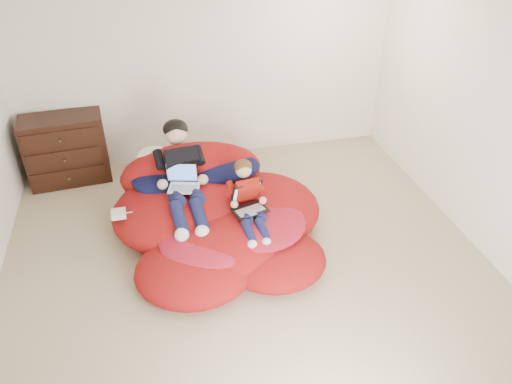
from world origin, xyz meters
The scene contains 9 objects.
room_shell centered at (0.00, 0.00, 0.22)m, with size 5.10×5.10×2.77m.
dresser centered at (-1.89, 2.23, 0.45)m, with size 1.03×0.60×0.90m.
beanbag_pile centered at (-0.23, 0.66, 0.25)m, with size 2.35×2.33×0.87m.
cream_pillow centered at (-0.81, 1.46, 0.62)m, with size 0.40×0.26×0.26m, color white.
older_boy centered at (-0.54, 0.91, 0.71)m, with size 0.41×1.29×0.82m.
younger_boy centered at (0.09, 0.41, 0.59)m, with size 0.29×0.88×0.59m.
laptop_white centered at (-0.54, 0.80, 0.64)m, with size 0.37×0.35×0.24m.
laptop_black centered at (0.09, 0.38, 0.55)m, with size 0.40×0.42×0.25m.
power_adapter centered at (-1.25, 0.67, 0.42)m, with size 0.15×0.15×0.06m, color silver.
Camera 1 is at (-0.84, -3.82, 3.50)m, focal length 35.00 mm.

